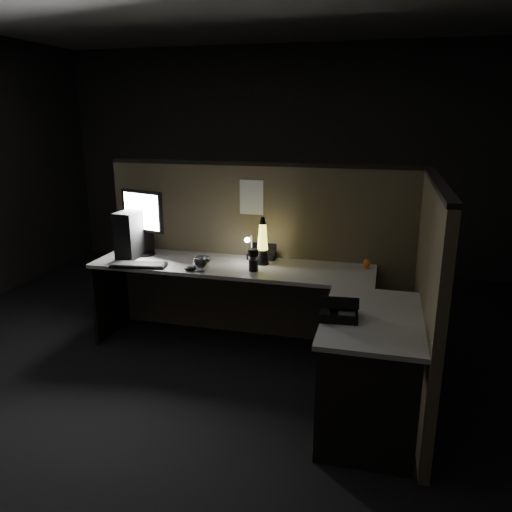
% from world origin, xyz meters
% --- Properties ---
extents(floor, '(6.00, 6.00, 0.00)m').
position_xyz_m(floor, '(0.00, 0.00, 0.00)').
color(floor, black).
rests_on(floor, ground).
extents(room_shell, '(6.00, 6.00, 6.00)m').
position_xyz_m(room_shell, '(0.00, 0.00, 1.62)').
color(room_shell, silver).
rests_on(room_shell, ground).
extents(partition_back, '(2.66, 0.06, 1.50)m').
position_xyz_m(partition_back, '(0.00, 0.93, 0.75)').
color(partition_back, brown).
rests_on(partition_back, ground).
extents(partition_right, '(0.06, 1.66, 1.50)m').
position_xyz_m(partition_right, '(1.33, 0.10, 0.75)').
color(partition_right, brown).
rests_on(partition_right, ground).
extents(desk, '(2.60, 1.60, 0.73)m').
position_xyz_m(desk, '(0.18, 0.25, 0.58)').
color(desk, '#BCB8B1').
rests_on(desk, ground).
extents(pc_tower, '(0.20, 0.39, 0.39)m').
position_xyz_m(pc_tower, '(-1.05, 0.67, 0.93)').
color(pc_tower, black).
rests_on(pc_tower, desk).
extents(monitor, '(0.43, 0.19, 0.56)m').
position_xyz_m(monitor, '(-0.98, 0.71, 1.07)').
color(monitor, black).
rests_on(monitor, desk).
extents(keyboard, '(0.46, 0.22, 0.02)m').
position_xyz_m(keyboard, '(-0.86, 0.37, 0.74)').
color(keyboard, black).
rests_on(keyboard, desk).
extents(mouse, '(0.10, 0.08, 0.04)m').
position_xyz_m(mouse, '(-0.42, 0.36, 0.75)').
color(mouse, black).
rests_on(mouse, desk).
extents(clip_lamp, '(0.04, 0.18, 0.22)m').
position_xyz_m(clip_lamp, '(-0.03, 0.72, 0.86)').
color(clip_lamp, white).
rests_on(clip_lamp, desk).
extents(organizer, '(0.25, 0.22, 0.18)m').
position_xyz_m(organizer, '(0.04, 0.89, 0.77)').
color(organizer, black).
rests_on(organizer, desk).
extents(lava_lamp, '(0.11, 0.11, 0.39)m').
position_xyz_m(lava_lamp, '(0.09, 0.68, 0.89)').
color(lava_lamp, black).
rests_on(lava_lamp, desk).
extents(travel_mug, '(0.08, 0.08, 0.18)m').
position_xyz_m(travel_mug, '(0.07, 0.49, 0.82)').
color(travel_mug, black).
rests_on(travel_mug, desk).
extents(steel_mug, '(0.17, 0.17, 0.11)m').
position_xyz_m(steel_mug, '(-0.33, 0.39, 0.79)').
color(steel_mug, '#BABAC1').
rests_on(steel_mug, desk).
extents(figurine, '(0.06, 0.06, 0.06)m').
position_xyz_m(figurine, '(0.92, 0.76, 0.78)').
color(figurine, orange).
rests_on(figurine, desk).
extents(pinned_paper, '(0.20, 0.00, 0.29)m').
position_xyz_m(pinned_paper, '(-0.06, 0.90, 1.24)').
color(pinned_paper, white).
rests_on(pinned_paper, partition_back).
extents(desk_phone, '(0.24, 0.25, 0.14)m').
position_xyz_m(desk_phone, '(0.80, -0.27, 0.78)').
color(desk_phone, black).
rests_on(desk_phone, desk).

